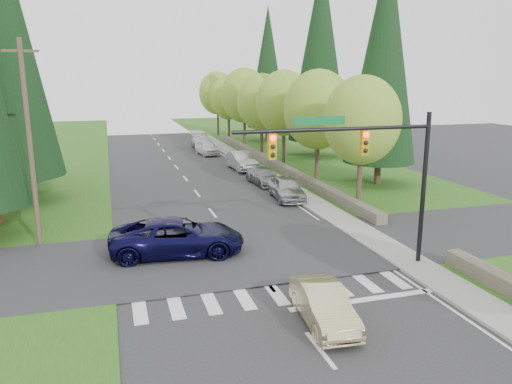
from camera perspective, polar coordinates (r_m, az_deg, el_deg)
name	(u,v)px	position (r m, az deg, el deg)	size (l,w,h in m)	color
ground	(308,334)	(17.13, 5.96, -15.88)	(120.00, 120.00, 0.00)	#28282B
grass_east	(365,185)	(39.58, 12.38, 0.81)	(14.00, 110.00, 0.06)	#314E15
cross_street	(244,253)	(24.04, -1.36, -7.02)	(120.00, 8.00, 0.10)	#28282B
sidewalk_east	(283,184)	(38.88, 3.05, 0.94)	(1.80, 80.00, 0.13)	gray
curb_east	(272,185)	(38.61, 1.86, 0.86)	(0.20, 80.00, 0.13)	gray
stone_wall_north	(271,162)	(46.80, 1.75, 3.40)	(0.70, 40.00, 0.70)	#4C4438
traffic_signal	(367,157)	(21.22, 12.60, 3.87)	(8.70, 0.37, 6.80)	black
utility_pole	(30,143)	(26.23, -24.44, 5.09)	(1.60, 0.24, 10.00)	#473828
decid_tree_0	(362,120)	(31.73, 12.03, 8.01)	(4.80, 4.80, 8.37)	#38281C
decid_tree_1	(318,110)	(38.04, 7.12, 9.31)	(5.20, 5.20, 8.80)	#38281C
decid_tree_2	(284,103)	(44.45, 3.24, 10.10)	(5.00, 5.00, 8.82)	#38281C
decid_tree_3	(262,102)	(51.13, 0.66, 10.23)	(5.00, 5.00, 8.55)	#38281C
decid_tree_4	(244,96)	(57.86, -1.33, 10.96)	(5.40, 5.40, 9.18)	#38281C
decid_tree_5	(229,98)	(64.61, -3.16, 10.71)	(4.80, 4.80, 8.30)	#38281C
decid_tree_6	(218,93)	(71.44, -4.42, 11.19)	(5.20, 5.20, 8.86)	#38281C
conifer_e_a	(384,55)	(39.23, 14.43, 14.96)	(5.44, 5.44, 17.80)	#38281C
conifer_e_b	(320,50)	(52.21, 7.34, 15.82)	(6.12, 6.12, 19.80)	#38281C
conifer_e_c	(268,67)	(64.91, 1.35, 14.05)	(5.10, 5.10, 16.80)	#38281C
sedan_champagne	(324,305)	(17.59, 7.74, -12.68)	(1.40, 4.02, 1.33)	#CDBD88
suv_navy	(177,237)	(23.89, -8.97, -5.10)	(2.89, 6.27, 1.74)	black
parked_car_a	(287,188)	(34.18, 3.52, 0.47)	(1.87, 4.65, 1.58)	#9E9FA3
parked_car_b	(264,176)	(38.92, 0.88, 1.83)	(1.78, 4.39, 1.27)	gray
parked_car_c	(241,161)	(44.89, -1.67, 3.57)	(1.70, 4.88, 1.61)	#B6B5BB
parked_car_d	(207,148)	(53.91, -5.61, 5.06)	(1.76, 4.37, 1.49)	white
parked_car_e	(202,142)	(58.22, -6.14, 5.70)	(2.21, 5.45, 1.58)	#B7B6BC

